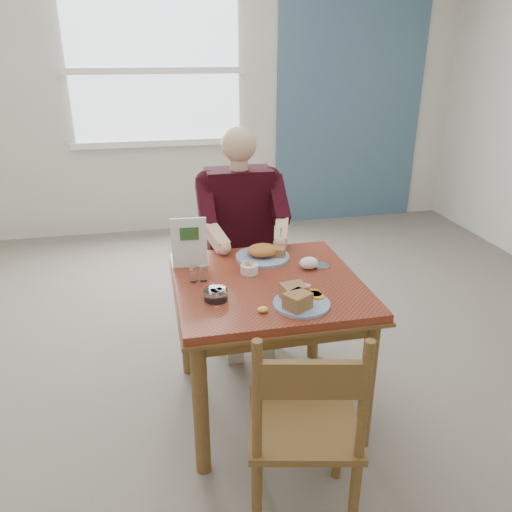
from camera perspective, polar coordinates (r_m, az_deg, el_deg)
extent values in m
plane|color=#6F635A|center=(2.86, 1.20, -16.47)|extent=(6.00, 6.00, 0.00)
plane|color=silver|center=(5.19, -6.65, 18.14)|extent=(5.50, 0.00, 5.50)
cube|color=#42627A|center=(5.57, 10.86, 18.21)|extent=(1.60, 0.02, 2.80)
ellipsoid|color=yellow|center=(2.16, 0.80, -6.13)|extent=(0.06, 0.05, 0.03)
ellipsoid|color=white|center=(2.58, 6.07, -0.80)|extent=(0.11, 0.10, 0.06)
cylinder|color=silver|center=(2.62, 7.50, -1.14)|extent=(0.08, 0.08, 0.01)
cube|color=white|center=(5.13, -11.46, 20.04)|extent=(1.60, 0.02, 1.30)
cube|color=white|center=(5.19, -10.86, 12.54)|extent=(1.72, 0.04, 0.06)
cube|color=white|center=(5.12, -11.45, 20.04)|extent=(1.72, 0.04, 0.06)
cube|color=brown|center=(2.46, 1.34, -3.21)|extent=(0.90, 0.90, 0.04)
cube|color=brown|center=(2.48, 1.34, -3.78)|extent=(0.92, 0.92, 0.01)
cylinder|color=brown|center=(2.29, -6.34, -16.84)|extent=(0.07, 0.07, 0.71)
cylinder|color=brown|center=(2.46, 12.61, -14.11)|extent=(0.07, 0.07, 0.71)
cylinder|color=brown|center=(2.93, -8.01, -7.20)|extent=(0.07, 0.07, 0.71)
cylinder|color=brown|center=(3.07, 6.72, -5.69)|extent=(0.07, 0.07, 0.71)
cube|color=brown|center=(2.17, 3.74, -9.30)|extent=(0.80, 0.03, 0.08)
cube|color=brown|center=(2.84, -0.49, -1.10)|extent=(0.80, 0.03, 0.08)
cube|color=brown|center=(2.44, -7.65, -5.50)|extent=(0.03, 0.80, 0.08)
cube|color=brown|center=(2.60, 9.72, -3.76)|extent=(0.03, 0.80, 0.08)
cylinder|color=brown|center=(3.17, -4.34, -7.29)|extent=(0.04, 0.04, 0.45)
cylinder|color=brown|center=(3.23, 2.04, -6.63)|extent=(0.04, 0.04, 0.45)
cylinder|color=brown|center=(3.48, -5.18, -4.37)|extent=(0.04, 0.04, 0.45)
cylinder|color=brown|center=(3.54, 0.62, -3.83)|extent=(0.04, 0.04, 0.45)
cube|color=brown|center=(3.24, -1.76, -1.73)|extent=(0.42, 0.42, 0.03)
cylinder|color=brown|center=(3.29, -5.47, 3.00)|extent=(0.04, 0.04, 0.50)
cylinder|color=brown|center=(3.35, 0.66, 3.45)|extent=(0.04, 0.04, 0.50)
cube|color=brown|center=(3.28, -2.41, 4.88)|extent=(0.38, 0.03, 0.14)
cylinder|color=brown|center=(2.33, 0.12, -19.98)|extent=(0.05, 0.05, 0.45)
cylinder|color=brown|center=(2.36, 9.44, -19.75)|extent=(0.05, 0.05, 0.45)
cylinder|color=brown|center=(2.08, 0.10, -26.72)|extent=(0.05, 0.05, 0.45)
cylinder|color=brown|center=(2.11, 11.05, -26.31)|extent=(0.05, 0.05, 0.45)
cube|color=brown|center=(2.05, 5.43, -18.40)|extent=(0.50, 0.50, 0.03)
cylinder|color=brown|center=(1.75, 0.11, -16.57)|extent=(0.04, 0.04, 0.50)
cylinder|color=brown|center=(1.79, 12.23, -16.24)|extent=(0.04, 0.04, 0.50)
cube|color=brown|center=(1.70, 6.39, -13.88)|extent=(0.38, 0.11, 0.14)
cube|color=tan|center=(3.09, -3.20, -1.53)|extent=(0.13, 0.38, 0.12)
cube|color=tan|center=(3.12, 0.43, -1.21)|extent=(0.13, 0.38, 0.12)
cube|color=tan|center=(3.07, -2.54, -8.00)|extent=(0.10, 0.10, 0.48)
cube|color=tan|center=(3.10, 1.14, -7.61)|extent=(0.10, 0.10, 0.48)
cube|color=black|center=(3.13, -1.95, 4.75)|extent=(0.40, 0.22, 0.58)
sphere|color=black|center=(3.04, -5.56, 8.44)|extent=(0.15, 0.15, 0.15)
sphere|color=black|center=(3.11, 1.49, 8.84)|extent=(0.15, 0.15, 0.15)
cylinder|color=tan|center=(3.03, -1.96, 10.21)|extent=(0.11, 0.11, 0.08)
sphere|color=tan|center=(3.01, -1.99, 12.63)|extent=(0.21, 0.21, 0.21)
cube|color=black|center=(2.96, -5.80, 5.98)|extent=(0.09, 0.29, 0.27)
cube|color=black|center=(3.03, 2.53, 6.51)|extent=(0.09, 0.29, 0.27)
sphere|color=black|center=(2.88, -5.45, 3.44)|extent=(0.09, 0.09, 0.09)
sphere|color=black|center=(2.96, 3.06, 4.04)|extent=(0.09, 0.09, 0.09)
cube|color=tan|center=(2.81, -4.59, 2.22)|extent=(0.14, 0.23, 0.14)
cube|color=tan|center=(2.88, 2.93, 2.78)|extent=(0.14, 0.23, 0.14)
sphere|color=tan|center=(2.74, -3.69, 0.93)|extent=(0.08, 0.08, 0.08)
sphere|color=tan|center=(2.80, 2.79, 1.45)|extent=(0.08, 0.08, 0.08)
cylinder|color=silver|center=(2.79, 2.81, 2.40)|extent=(0.01, 0.05, 0.12)
cylinder|color=white|center=(2.23, 5.22, -5.48)|extent=(0.33, 0.33, 0.01)
cube|color=tan|center=(2.16, 4.78, -5.12)|extent=(0.13, 0.13, 0.07)
cube|color=tan|center=(2.24, 4.30, -4.12)|extent=(0.12, 0.10, 0.07)
cylinder|color=orange|center=(2.28, 7.06, -4.58)|extent=(0.07, 0.07, 0.01)
cylinder|color=orange|center=(2.30, 6.81, -4.35)|extent=(0.08, 0.08, 0.01)
cylinder|color=orange|center=(2.31, 6.56, -4.13)|extent=(0.09, 0.09, 0.01)
cube|color=pink|center=(2.33, 5.51, -3.66)|extent=(0.07, 0.07, 0.03)
cylinder|color=white|center=(2.70, 0.74, -0.10)|extent=(0.39, 0.39, 0.02)
ellipsoid|color=orange|center=(2.69, 0.75, 0.67)|extent=(0.21, 0.20, 0.06)
cube|color=tan|center=(2.70, 2.19, 0.54)|extent=(0.13, 0.10, 0.04)
cylinder|color=white|center=(2.52, -0.76, -1.49)|extent=(0.12, 0.12, 0.05)
cube|color=pink|center=(2.50, -0.94, -0.86)|extent=(0.03, 0.03, 0.02)
cube|color=#6699D8|center=(2.52, -0.63, -0.67)|extent=(0.03, 0.01, 0.02)
cube|color=#EAD159|center=(2.50, -0.58, -0.92)|extent=(0.03, 0.03, 0.02)
cube|color=white|center=(2.51, -1.21, -0.78)|extent=(0.03, 0.02, 0.02)
cylinder|color=white|center=(2.45, -7.12, -2.20)|extent=(0.03, 0.03, 0.07)
cylinder|color=silver|center=(2.43, -7.17, -1.33)|extent=(0.04, 0.04, 0.01)
cylinder|color=white|center=(2.45, -6.00, -2.11)|extent=(0.03, 0.03, 0.07)
cylinder|color=silver|center=(2.43, -6.04, -1.23)|extent=(0.04, 0.04, 0.01)
cylinder|color=white|center=(2.27, -4.62, -4.44)|extent=(0.13, 0.13, 0.05)
cylinder|color=white|center=(2.26, -4.98, -4.08)|extent=(0.03, 0.03, 0.02)
cylinder|color=white|center=(2.27, -4.20, -3.96)|extent=(0.03, 0.03, 0.02)
cylinder|color=white|center=(2.25, -4.66, -4.27)|extent=(0.03, 0.03, 0.02)
cube|color=white|center=(2.57, -7.64, 1.50)|extent=(0.18, 0.02, 0.27)
cube|color=#2D5926|center=(2.55, -7.63, 2.52)|extent=(0.10, 0.01, 0.07)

